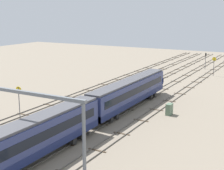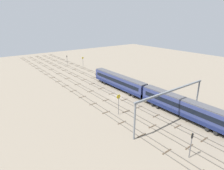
% 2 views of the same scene
% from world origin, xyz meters
% --- Properties ---
extents(ground_plane, '(187.56, 187.56, 0.00)m').
position_xyz_m(ground_plane, '(0.00, 0.00, 0.00)').
color(ground_plane, gray).
extents(track_near_foreground, '(171.56, 2.40, 0.16)m').
position_xyz_m(track_near_foreground, '(-0.00, -8.91, 0.07)').
color(track_near_foreground, '#59544C').
rests_on(track_near_foreground, ground).
extents(track_with_train, '(171.56, 2.40, 0.16)m').
position_xyz_m(track_with_train, '(-0.00, -4.45, 0.07)').
color(track_with_train, '#59544C').
rests_on(track_with_train, ground).
extents(track_middle, '(171.56, 2.40, 0.16)m').
position_xyz_m(track_middle, '(-0.00, 0.00, 0.07)').
color(track_middle, '#59544C').
rests_on(track_middle, ground).
extents(track_second_far, '(171.56, 2.40, 0.16)m').
position_xyz_m(track_second_far, '(-0.00, 4.45, 0.07)').
color(track_second_far, '#59544C').
rests_on(track_second_far, ground).
extents(track_far_background, '(171.56, 2.40, 0.16)m').
position_xyz_m(track_far_background, '(-0.00, 8.91, 0.07)').
color(track_far_background, '#59544C').
rests_on(track_far_background, ground).
extents(overhead_gantry, '(0.40, 22.96, 8.07)m').
position_xyz_m(overhead_gantry, '(-19.00, -0.14, 6.35)').
color(overhead_gantry, slate).
rests_on(overhead_gantry, ground).
extents(speed_sign_near_foreground, '(0.14, 0.97, 4.85)m').
position_xyz_m(speed_sign_near_foreground, '(41.34, -10.54, 3.21)').
color(speed_sign_near_foreground, '#4C4C51').
rests_on(speed_sign_near_foreground, ground).
extents(speed_sign_mid_trackside, '(0.14, 1.10, 5.35)m').
position_xyz_m(speed_sign_mid_trackside, '(-8.97, 6.97, 3.61)').
color(speed_sign_mid_trackside, '#4C4C51').
rests_on(speed_sign_mid_trackside, ground).
extents(signal_light_trackside_approach, '(0.31, 0.32, 4.64)m').
position_xyz_m(signal_light_trackside_approach, '(50.65, -6.22, 3.03)').
color(signal_light_trackside_approach, '#4C4C51').
rests_on(signal_light_trackside_approach, ground).
extents(signal_light_trackside_departure, '(0.31, 0.32, 4.83)m').
position_xyz_m(signal_light_trackside_departure, '(-28.63, 7.05, 3.15)').
color(signal_light_trackside_departure, '#4C4C51').
rests_on(signal_light_trackside_departure, ground).
extents(relay_cabinet, '(1.40, 0.82, 1.82)m').
position_xyz_m(relay_cabinet, '(4.87, -11.66, 0.91)').
color(relay_cabinet, '#597259').
rests_on(relay_cabinet, ground).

